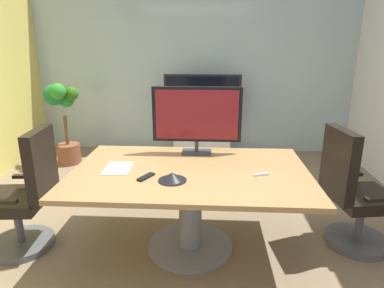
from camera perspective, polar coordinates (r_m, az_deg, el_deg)
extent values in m
plane|color=#7A664C|center=(3.26, -2.76, -15.93)|extent=(6.64, 6.64, 0.00)
cube|color=#9EB2B7|center=(5.56, 0.20, 13.83)|extent=(5.24, 0.10, 2.93)
cube|color=olive|center=(2.80, -0.31, -4.83)|extent=(1.98, 1.26, 0.04)
cylinder|color=slate|center=(2.96, -0.30, -11.59)|extent=(0.20, 0.20, 0.71)
cylinder|color=slate|center=(3.13, -0.29, -17.05)|extent=(0.76, 0.76, 0.03)
cylinder|color=#4C4C51|center=(3.49, -27.19, -15.01)|extent=(0.56, 0.56, 0.06)
cylinder|color=#4C4C51|center=(3.39, -27.67, -11.96)|extent=(0.07, 0.07, 0.36)
cube|color=black|center=(3.29, -28.20, -8.58)|extent=(0.52, 0.52, 0.10)
cube|color=black|center=(3.06, -24.53, -3.25)|extent=(0.13, 0.46, 0.60)
cube|color=black|center=(3.45, -26.33, -4.99)|extent=(0.28, 0.07, 0.03)
cylinder|color=#4C4C51|center=(3.51, 26.44, -14.66)|extent=(0.56, 0.56, 0.06)
cylinder|color=#4C4C51|center=(3.41, 26.91, -11.63)|extent=(0.07, 0.07, 0.36)
cube|color=black|center=(3.32, 27.41, -8.27)|extent=(0.54, 0.54, 0.10)
cube|color=black|center=(3.07, 23.96, -3.15)|extent=(0.15, 0.46, 0.60)
cube|color=black|center=(3.07, 29.91, -8.23)|extent=(0.28, 0.09, 0.03)
cube|color=black|center=(3.47, 25.19, -4.76)|extent=(0.28, 0.09, 0.03)
cube|color=#333338|center=(3.21, 0.80, -1.40)|extent=(0.28, 0.18, 0.02)
cylinder|color=#333338|center=(3.19, 0.80, -0.41)|extent=(0.04, 0.04, 0.10)
cube|color=black|center=(3.12, 0.84, 5.09)|extent=(0.84, 0.04, 0.52)
cube|color=maroon|center=(3.10, 0.82, 5.02)|extent=(0.77, 0.01, 0.47)
cube|color=#B7BABC|center=(5.40, 1.74, 0.93)|extent=(0.90, 0.36, 0.55)
cube|color=black|center=(5.24, 1.80, 7.77)|extent=(1.20, 0.06, 0.76)
cube|color=black|center=(5.20, 1.78, 7.71)|extent=(1.12, 0.01, 0.69)
cylinder|color=brown|center=(5.40, -20.42, -1.57)|extent=(0.34, 0.34, 0.30)
cylinder|color=brown|center=(5.30, -20.83, 2.23)|extent=(0.05, 0.05, 0.44)
sphere|color=#2B6315|center=(5.18, -20.07, 8.15)|extent=(0.20, 0.20, 0.20)
sphere|color=#217A31|center=(5.30, -20.82, 7.19)|extent=(0.23, 0.23, 0.23)
sphere|color=#1C6E34|center=(5.24, -22.64, 7.80)|extent=(0.30, 0.30, 0.30)
sphere|color=#2B8629|center=(5.07, -22.11, 8.39)|extent=(0.23, 0.23, 0.23)
cone|color=black|center=(2.57, -3.40, -5.61)|extent=(0.19, 0.19, 0.07)
cylinder|color=black|center=(2.58, -3.39, -6.25)|extent=(0.22, 0.22, 0.01)
cube|color=black|center=(2.65, -7.92, -5.62)|extent=(0.12, 0.17, 0.02)
cube|color=silver|center=(2.72, 11.87, -5.15)|extent=(0.13, 0.06, 0.02)
cube|color=white|center=(2.88, -12.63, -4.10)|extent=(0.22, 0.31, 0.01)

